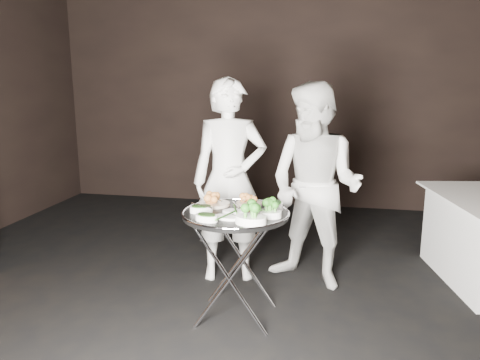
% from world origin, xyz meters
% --- Properties ---
extents(floor, '(6.00, 7.00, 0.05)m').
position_xyz_m(floor, '(0.00, 0.00, -0.03)').
color(floor, black).
rests_on(floor, ground).
extents(wall_back, '(6.00, 0.05, 3.00)m').
position_xyz_m(wall_back, '(0.00, 3.52, 1.50)').
color(wall_back, black).
rests_on(wall_back, floor).
extents(tray_stand, '(0.51, 0.43, 0.74)m').
position_xyz_m(tray_stand, '(-0.02, 0.38, 0.42)').
color(tray_stand, silver).
rests_on(tray_stand, floor).
extents(serving_tray, '(0.72, 0.72, 0.04)m').
position_xyz_m(serving_tray, '(-0.02, 0.38, 0.75)').
color(serving_tray, black).
rests_on(serving_tray, tray_stand).
extents(potato_plate_a, '(0.22, 0.22, 0.08)m').
position_xyz_m(potato_plate_a, '(-0.20, 0.52, 0.80)').
color(potato_plate_a, beige).
rests_on(potato_plate_a, serving_tray).
extents(potato_plate_b, '(0.18, 0.18, 0.07)m').
position_xyz_m(potato_plate_b, '(0.04, 0.60, 0.79)').
color(potato_plate_b, beige).
rests_on(potato_plate_b, serving_tray).
extents(greens_bowl, '(0.13, 0.13, 0.07)m').
position_xyz_m(greens_bowl, '(0.22, 0.50, 0.79)').
color(greens_bowl, white).
rests_on(greens_bowl, serving_tray).
extents(asparagus_plate_a, '(0.19, 0.14, 0.04)m').
position_xyz_m(asparagus_plate_a, '(-0.02, 0.37, 0.78)').
color(asparagus_plate_a, white).
rests_on(asparagus_plate_a, serving_tray).
extents(asparagus_plate_b, '(0.19, 0.14, 0.03)m').
position_xyz_m(asparagus_plate_b, '(-0.04, 0.22, 0.78)').
color(asparagus_plate_b, white).
rests_on(asparagus_plate_b, serving_tray).
extents(spinach_bowl_a, '(0.17, 0.13, 0.06)m').
position_xyz_m(spinach_bowl_a, '(-0.24, 0.33, 0.79)').
color(spinach_bowl_a, white).
rests_on(spinach_bowl_a, serving_tray).
extents(spinach_bowl_b, '(0.17, 0.13, 0.06)m').
position_xyz_m(spinach_bowl_b, '(-0.15, 0.15, 0.79)').
color(spinach_bowl_b, white).
rests_on(spinach_bowl_b, serving_tray).
extents(broccoli_bowl_a, '(0.17, 0.12, 0.07)m').
position_xyz_m(broccoli_bowl_a, '(0.22, 0.31, 0.79)').
color(broccoli_bowl_a, white).
rests_on(broccoli_bowl_a, serving_tray).
extents(broccoli_bowl_b, '(0.22, 0.18, 0.08)m').
position_xyz_m(broccoli_bowl_b, '(0.13, 0.15, 0.80)').
color(broccoli_bowl_b, white).
rests_on(broccoli_bowl_b, serving_tray).
extents(serving_utensils, '(0.58, 0.43, 0.01)m').
position_xyz_m(serving_utensils, '(0.00, 0.44, 0.81)').
color(serving_utensils, silver).
rests_on(serving_utensils, serving_tray).
extents(waiter_left, '(0.68, 0.53, 1.65)m').
position_xyz_m(waiter_left, '(-0.21, 1.06, 0.83)').
color(waiter_left, silver).
rests_on(waiter_left, floor).
extents(waiter_right, '(0.97, 0.88, 1.62)m').
position_xyz_m(waiter_right, '(0.48, 1.05, 0.81)').
color(waiter_right, silver).
rests_on(waiter_right, floor).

